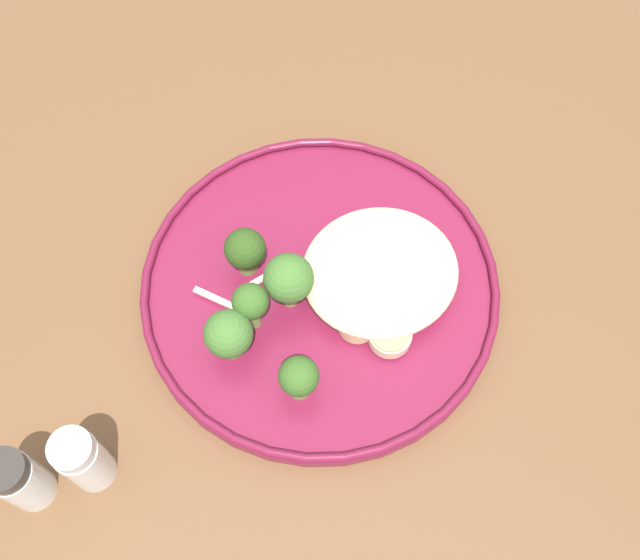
% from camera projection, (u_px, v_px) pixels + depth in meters
% --- Properties ---
extents(ground, '(6.00, 6.00, 0.00)m').
position_uv_depth(ground, '(290.00, 488.00, 1.28)').
color(ground, '#47423D').
extents(wooden_dining_table, '(1.40, 1.00, 0.74)m').
position_uv_depth(wooden_dining_table, '(265.00, 338.00, 0.69)').
color(wooden_dining_table, brown).
rests_on(wooden_dining_table, ground).
extents(dinner_plate, '(0.29, 0.29, 0.02)m').
position_uv_depth(dinner_plate, '(320.00, 286.00, 0.62)').
color(dinner_plate, maroon).
rests_on(dinner_plate, wooden_dining_table).
extents(noodle_bed, '(0.13, 0.12, 0.04)m').
position_uv_depth(noodle_bed, '(380.00, 271.00, 0.60)').
color(noodle_bed, beige).
rests_on(noodle_bed, dinner_plate).
extents(seared_scallop_tilted_round, '(0.02, 0.02, 0.01)m').
position_uv_depth(seared_scallop_tilted_round, '(337.00, 296.00, 0.60)').
color(seared_scallop_tilted_round, beige).
rests_on(seared_scallop_tilted_round, dinner_plate).
extents(seared_scallop_rear_pale, '(0.03, 0.03, 0.01)m').
position_uv_depth(seared_scallop_rear_pale, '(400.00, 255.00, 0.61)').
color(seared_scallop_rear_pale, beige).
rests_on(seared_scallop_rear_pale, dinner_plate).
extents(seared_scallop_large_seared, '(0.03, 0.03, 0.02)m').
position_uv_depth(seared_scallop_large_seared, '(366.00, 250.00, 0.61)').
color(seared_scallop_large_seared, '#E5C689').
rests_on(seared_scallop_large_seared, dinner_plate).
extents(seared_scallop_on_noodles, '(0.03, 0.03, 0.02)m').
position_uv_depth(seared_scallop_on_noodles, '(358.00, 322.00, 0.59)').
color(seared_scallop_on_noodles, '#E5C689').
rests_on(seared_scallop_on_noodles, dinner_plate).
extents(seared_scallop_tiny_bay, '(0.03, 0.03, 0.01)m').
position_uv_depth(seared_scallop_tiny_bay, '(387.00, 293.00, 0.60)').
color(seared_scallop_tiny_bay, beige).
rests_on(seared_scallop_tiny_bay, dinner_plate).
extents(seared_scallop_half_hidden, '(0.03, 0.03, 0.01)m').
position_uv_depth(seared_scallop_half_hidden, '(419.00, 298.00, 0.60)').
color(seared_scallop_half_hidden, '#E5C689').
rests_on(seared_scallop_half_hidden, dinner_plate).
extents(seared_scallop_right_edge, '(0.03, 0.03, 0.01)m').
position_uv_depth(seared_scallop_right_edge, '(390.00, 336.00, 0.58)').
color(seared_scallop_right_edge, beige).
rests_on(seared_scallop_right_edge, dinner_plate).
extents(broccoli_floret_beside_noodles, '(0.04, 0.04, 0.06)m').
position_uv_depth(broccoli_floret_beside_noodles, '(289.00, 279.00, 0.58)').
color(broccoli_floret_beside_noodles, '#89A356').
rests_on(broccoli_floret_beside_noodles, dinner_plate).
extents(broccoli_floret_near_rim, '(0.04, 0.04, 0.05)m').
position_uv_depth(broccoli_floret_near_rim, '(229.00, 335.00, 0.56)').
color(broccoli_floret_near_rim, '#7A994C').
rests_on(broccoli_floret_near_rim, dinner_plate).
extents(broccoli_floret_split_head, '(0.03, 0.03, 0.05)m').
position_uv_depth(broccoli_floret_split_head, '(250.00, 249.00, 0.60)').
color(broccoli_floret_split_head, '#7A994C').
rests_on(broccoli_floret_split_head, dinner_plate).
extents(broccoli_floret_small_sprig, '(0.03, 0.03, 0.05)m').
position_uv_depth(broccoli_floret_small_sprig, '(251.00, 303.00, 0.57)').
color(broccoli_floret_small_sprig, '#7A994C').
rests_on(broccoli_floret_small_sprig, dinner_plate).
extents(broccoli_floret_right_tilted, '(0.03, 0.03, 0.05)m').
position_uv_depth(broccoli_floret_right_tilted, '(299.00, 378.00, 0.55)').
color(broccoli_floret_right_tilted, '#7A994C').
rests_on(broccoli_floret_right_tilted, dinner_plate).
extents(onion_sliver_short_strip, '(0.06, 0.02, 0.00)m').
position_uv_depth(onion_sliver_short_strip, '(267.00, 276.00, 0.61)').
color(onion_sliver_short_strip, silver).
rests_on(onion_sliver_short_strip, dinner_plate).
extents(onion_sliver_pale_crescent, '(0.04, 0.04, 0.00)m').
position_uv_depth(onion_sliver_pale_crescent, '(224.00, 304.00, 0.60)').
color(onion_sliver_pale_crescent, silver).
rests_on(onion_sliver_pale_crescent, dinner_plate).
extents(salt_shaker, '(0.03, 0.03, 0.07)m').
position_uv_depth(salt_shaker, '(83.00, 460.00, 0.53)').
color(salt_shaker, white).
rests_on(salt_shaker, wooden_dining_table).
extents(pepper_shaker, '(0.03, 0.03, 0.07)m').
position_uv_depth(pepper_shaker, '(20.00, 480.00, 0.52)').
color(pepper_shaker, white).
rests_on(pepper_shaker, wooden_dining_table).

